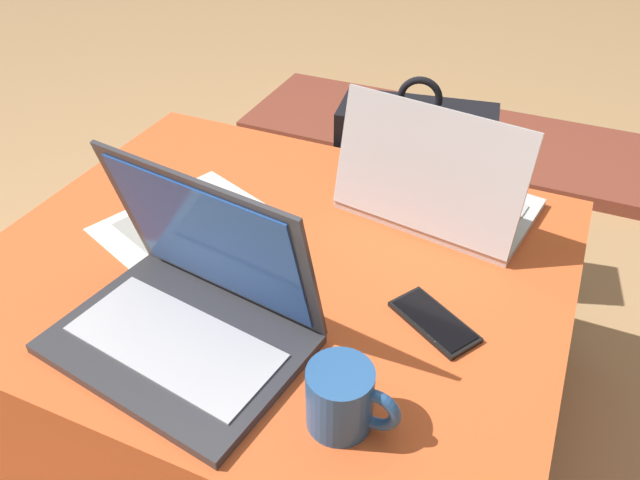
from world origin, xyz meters
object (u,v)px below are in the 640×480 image
laptop_far (436,192)px  cell_phone (434,321)px  backpack (410,195)px  paper_sheet (182,220)px  laptop_near (189,308)px  coffee_mug (343,398)px

laptop_far → cell_phone: size_ratio=2.41×
laptop_far → backpack: 0.40m
backpack → paper_sheet: backpack is taller
laptop_near → laptop_far: laptop_near is taller
laptop_far → backpack: (-0.12, 0.31, -0.22)m
laptop_far → paper_sheet: laptop_far is taller
laptop_near → backpack: size_ratio=0.73×
cell_phone → coffee_mug: 0.24m
cell_phone → backpack: size_ratio=0.29×
laptop_far → cell_phone: (0.08, -0.29, -0.04)m
cell_phone → coffee_mug: (-0.06, -0.22, 0.04)m
cell_phone → paper_sheet: cell_phone is taller
laptop_far → coffee_mug: bearing=101.2°
laptop_near → coffee_mug: (0.27, -0.06, -0.01)m
laptop_near → laptop_far: size_ratio=1.04×
paper_sheet → cell_phone: bearing=13.4°
laptop_near → cell_phone: (0.33, 0.17, -0.05)m
paper_sheet → coffee_mug: 0.54m
laptop_far → paper_sheet: bearing=35.5°
cell_phone → backpack: (-0.21, 0.59, -0.18)m
laptop_near → backpack: laptop_near is taller
laptop_near → backpack: 0.81m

